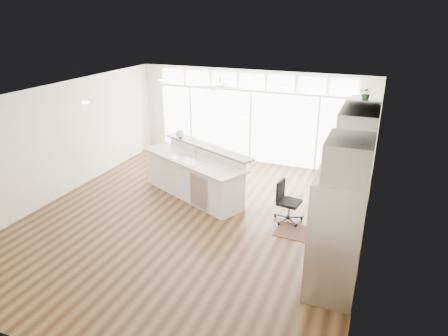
% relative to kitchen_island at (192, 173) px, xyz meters
% --- Properties ---
extents(floor, '(7.00, 8.00, 0.02)m').
position_rel_kitchen_island_xyz_m(floor, '(0.52, -1.07, -0.60)').
color(floor, '#3D2512').
rests_on(floor, ground).
extents(ceiling, '(7.00, 8.00, 0.02)m').
position_rel_kitchen_island_xyz_m(ceiling, '(0.52, -1.07, 2.11)').
color(ceiling, white).
rests_on(ceiling, wall_back).
extents(wall_back, '(7.00, 0.04, 2.70)m').
position_rel_kitchen_island_xyz_m(wall_back, '(0.52, 2.93, 0.76)').
color(wall_back, white).
rests_on(wall_back, floor).
extents(wall_front, '(7.00, 0.04, 2.70)m').
position_rel_kitchen_island_xyz_m(wall_front, '(0.52, -5.07, 0.76)').
color(wall_front, white).
rests_on(wall_front, floor).
extents(wall_left, '(0.04, 8.00, 2.70)m').
position_rel_kitchen_island_xyz_m(wall_left, '(-2.98, -1.07, 0.76)').
color(wall_left, white).
rests_on(wall_left, floor).
extents(wall_right, '(0.04, 8.00, 2.70)m').
position_rel_kitchen_island_xyz_m(wall_right, '(4.02, -1.07, 0.76)').
color(wall_right, white).
rests_on(wall_right, floor).
extents(glass_wall, '(5.80, 0.06, 2.08)m').
position_rel_kitchen_island_xyz_m(glass_wall, '(0.52, 2.87, 0.46)').
color(glass_wall, silver).
rests_on(glass_wall, wall_back).
extents(transom_row, '(5.90, 0.06, 0.40)m').
position_rel_kitchen_island_xyz_m(transom_row, '(0.52, 2.87, 1.79)').
color(transom_row, silver).
rests_on(transom_row, wall_back).
extents(desk_window, '(0.04, 0.85, 0.85)m').
position_rel_kitchen_island_xyz_m(desk_window, '(3.98, -0.77, 0.96)').
color(desk_window, white).
rests_on(desk_window, wall_right).
extents(ceiling_fan, '(1.16, 1.16, 0.32)m').
position_rel_kitchen_island_xyz_m(ceiling_fan, '(0.02, 1.73, 1.89)').
color(ceiling_fan, white).
rests_on(ceiling_fan, ceiling).
extents(recessed_lights, '(3.40, 3.00, 0.02)m').
position_rel_kitchen_island_xyz_m(recessed_lights, '(0.52, -0.87, 2.09)').
color(recessed_lights, silver).
rests_on(recessed_lights, ceiling).
extents(oven_cabinet, '(0.64, 1.20, 2.50)m').
position_rel_kitchen_island_xyz_m(oven_cabinet, '(3.69, 0.73, 0.66)').
color(oven_cabinet, white).
rests_on(oven_cabinet, floor).
extents(desk_nook, '(0.72, 1.30, 0.76)m').
position_rel_kitchen_island_xyz_m(desk_nook, '(3.65, -0.77, -0.21)').
color(desk_nook, white).
rests_on(desk_nook, floor).
extents(upper_cabinets, '(0.64, 1.30, 0.64)m').
position_rel_kitchen_island_xyz_m(upper_cabinets, '(3.69, -0.77, 1.76)').
color(upper_cabinets, white).
rests_on(upper_cabinets, wall_right).
extents(refrigerator, '(0.76, 0.90, 2.00)m').
position_rel_kitchen_island_xyz_m(refrigerator, '(3.63, -2.42, 0.41)').
color(refrigerator, silver).
rests_on(refrigerator, floor).
extents(fridge_cabinet, '(0.64, 0.90, 0.60)m').
position_rel_kitchen_island_xyz_m(fridge_cabinet, '(3.69, -2.42, 1.71)').
color(fridge_cabinet, white).
rests_on(fridge_cabinet, wall_right).
extents(framed_photos, '(0.06, 0.22, 0.80)m').
position_rel_kitchen_island_xyz_m(framed_photos, '(3.98, -0.15, 0.81)').
color(framed_photos, black).
rests_on(framed_photos, wall_right).
extents(kitchen_island, '(3.17, 2.26, 1.18)m').
position_rel_kitchen_island_xyz_m(kitchen_island, '(0.00, 0.00, 0.00)').
color(kitchen_island, white).
rests_on(kitchen_island, floor).
extents(rug, '(0.92, 0.69, 0.01)m').
position_rel_kitchen_island_xyz_m(rug, '(2.76, -0.79, -0.58)').
color(rug, '#341A10').
rests_on(rug, floor).
extents(office_chair, '(0.52, 0.49, 0.89)m').
position_rel_kitchen_island_xyz_m(office_chair, '(2.47, -0.37, -0.14)').
color(office_chair, black).
rests_on(office_chair, floor).
extents(fishbowl, '(0.27, 0.27, 0.22)m').
position_rel_kitchen_island_xyz_m(fishbowl, '(-0.70, 0.76, 0.70)').
color(fishbowl, silver).
rests_on(fishbowl, kitchen_island).
extents(monitor, '(0.09, 0.54, 0.45)m').
position_rel_kitchen_island_xyz_m(monitor, '(3.57, -0.77, 0.39)').
color(monitor, black).
rests_on(monitor, desk_nook).
extents(keyboard, '(0.14, 0.32, 0.02)m').
position_rel_kitchen_island_xyz_m(keyboard, '(3.40, -0.77, 0.18)').
color(keyboard, white).
rests_on(keyboard, desk_nook).
extents(potted_plant, '(0.28, 0.31, 0.24)m').
position_rel_kitchen_island_xyz_m(potted_plant, '(3.69, 0.73, 2.03)').
color(potted_plant, '#2E5725').
rests_on(potted_plant, oven_cabinet).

